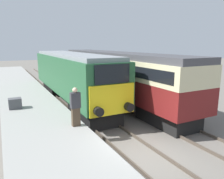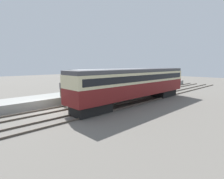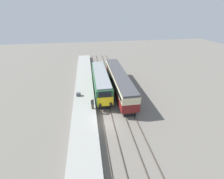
{
  "view_description": "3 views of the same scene",
  "coord_description": "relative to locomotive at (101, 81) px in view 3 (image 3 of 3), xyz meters",
  "views": [
    {
      "loc": [
        -4.88,
        -6.58,
        4.51
      ],
      "look_at": [
        0.0,
        2.81,
        2.3
      ],
      "focal_mm": 35.0,
      "sensor_mm": 36.0,
      "label": 1
    },
    {
      "loc": [
        15.66,
        -6.81,
        4.37
      ],
      "look_at": [
        1.7,
        6.81,
        1.6
      ],
      "focal_mm": 28.0,
      "sensor_mm": 36.0,
      "label": 2
    },
    {
      "loc": [
        -2.12,
        -16.43,
        14.31
      ],
      "look_at": [
        1.7,
        6.81,
        1.6
      ],
      "focal_mm": 24.0,
      "sensor_mm": 36.0,
      "label": 3
    }
  ],
  "objects": [
    {
      "name": "rails_far_track",
      "position": [
        3.4,
        -4.62,
        -2.07
      ],
      "size": [
        1.5,
        60.0,
        0.14
      ],
      "color": "#4C4238",
      "rests_on": "ground_plane"
    },
    {
      "name": "passenger_carriage",
      "position": [
        3.4,
        -0.67,
        0.21
      ],
      "size": [
        2.75,
        17.19,
        3.89
      ],
      "color": "black",
      "rests_on": "ground_plane"
    },
    {
      "name": "luggage_crate",
      "position": [
        -4.24,
        -2.78,
        -1.01
      ],
      "size": [
        0.7,
        0.56,
        0.6
      ],
      "color": "#4C4C51",
      "rests_on": "platform_left"
    },
    {
      "name": "person_on_platform",
      "position": [
        -1.98,
        -7.04,
        -0.41
      ],
      "size": [
        0.44,
        0.26,
        1.79
      ],
      "color": "#473828",
      "rests_on": "platform_left"
    },
    {
      "name": "locomotive",
      "position": [
        0.0,
        0.0,
        0.0
      ],
      "size": [
        2.7,
        14.12,
        3.84
      ],
      "color": "black",
      "rests_on": "ground_plane"
    },
    {
      "name": "rails_near_track",
      "position": [
        0.0,
        -4.62,
        -2.07
      ],
      "size": [
        1.51,
        60.0,
        0.14
      ],
      "color": "#4C4238",
      "rests_on": "ground_plane"
    },
    {
      "name": "platform_left",
      "position": [
        -3.3,
        -1.62,
        -1.73
      ],
      "size": [
        3.5,
        50.0,
        0.84
      ],
      "color": "gray",
      "rests_on": "ground_plane"
    },
    {
      "name": "ground_plane",
      "position": [
        0.0,
        -9.62,
        -2.14
      ],
      "size": [
        120.0,
        120.0,
        0.0
      ],
      "primitive_type": "plane",
      "color": "slate"
    }
  ]
}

